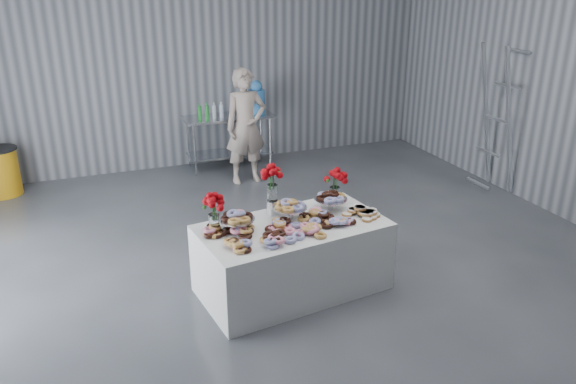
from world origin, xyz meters
The scene contains 17 objects.
ground centered at (0.00, 0.00, 0.00)m, with size 9.00×9.00×0.00m, color #383A3F.
room_walls centered at (-0.27, 0.07, 2.64)m, with size 8.04×9.04×4.02m.
display_table centered at (-0.13, 0.01, 0.38)m, with size 1.90×1.00×0.75m, color silver.
prep_table centered at (0.34, 4.10, 0.62)m, with size 1.50×0.60×0.90m.
donut_mounds centered at (-0.13, -0.04, 0.80)m, with size 1.80×0.80×0.09m, color #DB9650, non-canonical shape.
cake_stand_left centered at (-0.70, 0.09, 0.89)m, with size 0.36×0.36×0.17m.
cake_stand_mid centered at (-0.10, 0.17, 0.89)m, with size 0.36×0.36×0.17m.
cake_stand_right centered at (0.39, 0.23, 0.89)m, with size 0.36×0.36×0.17m.
danish_pile centered at (0.63, -0.04, 0.81)m, with size 0.48×0.48×0.11m, color white, non-canonical shape.
bouquet_left centered at (-0.91, 0.16, 1.05)m, with size 0.26×0.26×0.42m.
bouquet_right centered at (0.52, 0.40, 1.05)m, with size 0.26×0.26×0.42m.
bouquet_center centered at (-0.23, 0.35, 1.13)m, with size 0.26×0.26×0.57m.
water_jug centered at (0.84, 4.10, 1.15)m, with size 0.28×0.28×0.55m.
drink_bottles centered at (0.02, 4.00, 1.04)m, with size 0.54×0.08×0.27m, color #268C33, non-canonical shape.
person centered at (0.40, 3.33, 0.90)m, with size 0.66×0.43×1.80m, color #CC8C93.
trash_barrel centered at (-3.19, 4.10, 0.36)m, with size 0.56×0.56×0.72m.
stepladder centered at (3.75, 1.61, 1.11)m, with size 0.24×0.55×2.23m, color silver, non-canonical shape.
Camera 1 is at (-2.06, -4.80, 3.17)m, focal length 35.00 mm.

